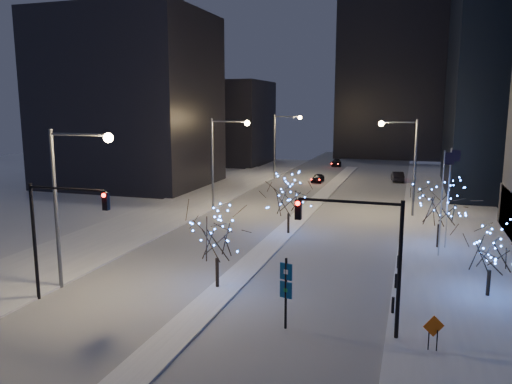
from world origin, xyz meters
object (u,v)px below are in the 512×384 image
at_px(street_lamp_w_near, 69,187).
at_px(car_far, 336,163).
at_px(holiday_tree_median_near, 217,235).
at_px(holiday_tree_plaza_near, 491,248).
at_px(construction_sign, 433,329).
at_px(street_lamp_east, 406,154).
at_px(car_mid, 398,176).
at_px(car_near, 318,178).
at_px(wayfinding_sign, 286,286).
at_px(holiday_tree_median_far, 289,196).
at_px(street_lamp_w_far, 281,137).
at_px(traffic_signal_east, 367,244).
at_px(traffic_signal_west, 55,223).
at_px(street_lamp_w_mid, 221,151).
at_px(holiday_tree_plaza_far, 440,204).

bearing_deg(street_lamp_w_near, car_far, 85.20).
height_order(holiday_tree_median_near, holiday_tree_plaza_near, holiday_tree_median_near).
bearing_deg(construction_sign, street_lamp_east, 69.37).
height_order(car_mid, construction_sign, construction_sign).
height_order(car_near, wayfinding_sign, wayfinding_sign).
relative_size(car_near, holiday_tree_median_far, 0.70).
relative_size(car_far, holiday_tree_median_near, 0.85).
bearing_deg(street_lamp_w_far, traffic_signal_east, -70.68).
xyz_separation_m(car_mid, holiday_tree_median_far, (-8.11, -35.70, 2.75)).
distance_m(street_lamp_w_far, car_near, 8.71).
relative_size(car_mid, wayfinding_sign, 1.19).
distance_m(car_far, construction_sign, 72.64).
relative_size(street_lamp_w_near, holiday_tree_median_near, 1.92).
bearing_deg(construction_sign, street_lamp_w_far, 87.53).
bearing_deg(street_lamp_w_far, car_near, -15.33).
relative_size(street_lamp_w_near, wayfinding_sign, 2.64).
height_order(street_lamp_w_near, car_mid, street_lamp_w_near).
relative_size(traffic_signal_east, car_far, 1.58).
xyz_separation_m(holiday_tree_median_near, construction_sign, (12.66, -4.66, -2.34)).
bearing_deg(car_far, traffic_signal_east, -87.21).
bearing_deg(holiday_tree_median_far, car_mid, 77.21).
height_order(traffic_signal_west, construction_sign, traffic_signal_west).
relative_size(car_near, wayfinding_sign, 0.97).
bearing_deg(car_near, holiday_tree_median_far, -81.92).
bearing_deg(street_lamp_w_far, street_lamp_w_near, -90.00).
relative_size(street_lamp_w_near, car_near, 2.72).
xyz_separation_m(street_lamp_w_far, wayfinding_sign, (13.94, -51.39, -4.17)).
bearing_deg(street_lamp_w_mid, traffic_signal_west, -88.94).
bearing_deg(traffic_signal_east, street_lamp_w_mid, 124.51).
bearing_deg(construction_sign, street_lamp_w_near, 150.41).
bearing_deg(car_mid, street_lamp_east, 85.27).
bearing_deg(street_lamp_w_mid, wayfinding_sign, -62.16).
xyz_separation_m(traffic_signal_east, car_mid, (-0.33, 53.89, -4.01)).
xyz_separation_m(traffic_signal_east, holiday_tree_median_far, (-8.44, 18.19, -1.26)).
bearing_deg(car_mid, car_near, 13.88).
distance_m(street_lamp_w_far, holiday_tree_plaza_far, 40.23).
xyz_separation_m(holiday_tree_median_far, holiday_tree_plaza_near, (15.01, -10.80, -0.41)).
relative_size(car_near, construction_sign, 2.14).
relative_size(street_lamp_w_far, construction_sign, 5.82).
height_order(car_near, holiday_tree_plaza_far, holiday_tree_plaza_far).
height_order(car_far, holiday_tree_plaza_near, holiday_tree_plaza_near).
bearing_deg(holiday_tree_median_far, street_lamp_w_mid, 140.36).
height_order(street_lamp_w_near, traffic_signal_west, street_lamp_w_near).
xyz_separation_m(holiday_tree_median_far, wayfinding_sign, (4.50, -18.58, -1.17)).
bearing_deg(wayfinding_sign, street_lamp_east, 94.84).
bearing_deg(traffic_signal_west, street_lamp_east, 58.31).
height_order(car_mid, holiday_tree_median_far, holiday_tree_median_far).
bearing_deg(holiday_tree_median_near, traffic_signal_west, -148.69).
distance_m(holiday_tree_median_near, holiday_tree_median_far, 14.39).
xyz_separation_m(street_lamp_w_mid, street_lamp_east, (19.02, 3.00, -0.05)).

